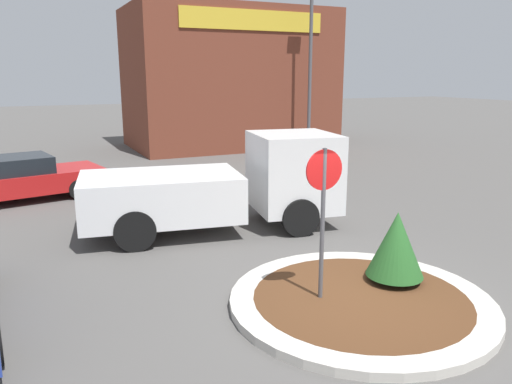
{
  "coord_description": "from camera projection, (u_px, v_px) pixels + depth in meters",
  "views": [
    {
      "loc": [
        -4.72,
        -6.06,
        3.67
      ],
      "look_at": [
        -0.68,
        2.56,
        1.42
      ],
      "focal_mm": 35.0,
      "sensor_mm": 36.0,
      "label": 1
    }
  ],
  "objects": [
    {
      "name": "island_shrub",
      "position": [
        396.0,
        244.0,
        8.58
      ],
      "size": [
        0.99,
        0.99,
        1.25
      ],
      "color": "brown",
      "rests_on": "traffic_island"
    },
    {
      "name": "stop_sign",
      "position": [
        323.0,
        201.0,
        7.73
      ],
      "size": [
        0.64,
        0.07,
        2.58
      ],
      "color": "#4C4C51",
      "rests_on": "ground_plane"
    },
    {
      "name": "traffic_island",
      "position": [
        360.0,
        301.0,
        8.12
      ],
      "size": [
        4.26,
        4.26,
        0.14
      ],
      "color": "#BCB7AD",
      "rests_on": "ground_plane"
    },
    {
      "name": "storefront_building",
      "position": [
        229.0,
        79.0,
        25.8
      ],
      "size": [
        10.04,
        6.07,
        6.88
      ],
      "color": "brown",
      "rests_on": "ground_plane"
    },
    {
      "name": "utility_truck",
      "position": [
        226.0,
        185.0,
        11.92
      ],
      "size": [
        6.27,
        3.08,
        2.27
      ],
      "rotation": [
        0.0,
        0.0,
        -0.17
      ],
      "color": "silver",
      "rests_on": "ground_plane"
    },
    {
      "name": "parked_sedan_red",
      "position": [
        16.0,
        178.0,
        14.72
      ],
      "size": [
        5.0,
        2.75,
        1.33
      ],
      "rotation": [
        0.0,
        0.0,
        0.19
      ],
      "color": "#B21919",
      "rests_on": "ground_plane"
    },
    {
      "name": "ground_plane",
      "position": [
        360.0,
        305.0,
        8.13
      ],
      "size": [
        120.0,
        120.0,
        0.0
      ],
      "primitive_type": "plane",
      "color": "#514F4C"
    },
    {
      "name": "light_pole",
      "position": [
        310.0,
        61.0,
        22.92
      ],
      "size": [
        0.7,
        0.3,
        7.41
      ],
      "color": "#4C4C51",
      "rests_on": "ground_plane"
    }
  ]
}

